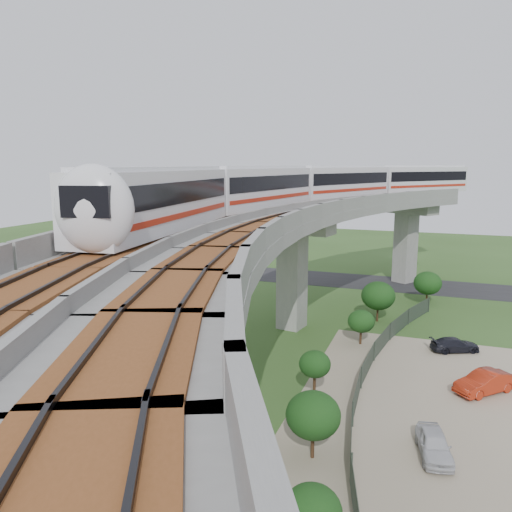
% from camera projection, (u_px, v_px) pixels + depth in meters
% --- Properties ---
extents(ground, '(160.00, 160.00, 0.00)m').
position_uv_depth(ground, '(238.00, 371.00, 34.76)').
color(ground, '#314F1F').
rests_on(ground, ground).
extents(dirt_lot, '(18.00, 26.00, 0.04)m').
position_uv_depth(dirt_lot, '(454.00, 418.00, 28.23)').
color(dirt_lot, gray).
rests_on(dirt_lot, ground).
extents(asphalt_road, '(60.00, 8.00, 0.03)m').
position_uv_depth(asphalt_road, '(327.00, 279.00, 62.51)').
color(asphalt_road, '#232326').
rests_on(asphalt_road, ground).
extents(viaduct, '(19.58, 73.98, 11.40)m').
position_uv_depth(viaduct, '(293.00, 246.00, 31.83)').
color(viaduct, '#99968E').
rests_on(viaduct, ground).
extents(metro_train, '(19.98, 59.24, 3.64)m').
position_uv_depth(metro_train, '(322.00, 185.00, 45.84)').
color(metro_train, silver).
rests_on(metro_train, ground).
extents(fence, '(3.87, 38.73, 1.50)m').
position_uv_depth(fence, '(382.00, 381.00, 31.37)').
color(fence, '#2D382D').
rests_on(fence, ground).
extents(tree_0, '(2.78, 2.78, 3.44)m').
position_uv_depth(tree_0, '(428.00, 283.00, 50.75)').
color(tree_0, '#382314').
rests_on(tree_0, ground).
extents(tree_1, '(3.05, 3.05, 3.72)m').
position_uv_depth(tree_1, '(378.00, 296.00, 45.25)').
color(tree_1, '#382314').
rests_on(tree_1, ground).
extents(tree_2, '(2.13, 2.13, 2.83)m').
position_uv_depth(tree_2, '(361.00, 321.00, 39.48)').
color(tree_2, '#382314').
rests_on(tree_2, ground).
extents(tree_3, '(1.93, 1.93, 3.13)m').
position_uv_depth(tree_3, '(315.00, 364.00, 30.04)').
color(tree_3, '#382314').
rests_on(tree_3, ground).
extents(tree_4, '(2.67, 2.67, 3.41)m').
position_uv_depth(tree_4, '(313.00, 415.00, 24.01)').
color(tree_4, '#382314').
rests_on(tree_4, ground).
extents(tree_5, '(2.12, 2.12, 3.11)m').
position_uv_depth(tree_5, '(312.00, 511.00, 17.46)').
color(tree_5, '#382314').
rests_on(tree_5, ground).
extents(car_white, '(2.11, 3.81, 1.22)m').
position_uv_depth(car_white, '(434.00, 444.00, 24.44)').
color(car_white, silver).
rests_on(car_white, dirt_lot).
extents(car_red, '(3.97, 3.92, 1.36)m').
position_uv_depth(car_red, '(485.00, 382.00, 31.23)').
color(car_red, '#9F230E').
rests_on(car_red, dirt_lot).
extents(car_dark, '(3.95, 2.91, 1.06)m').
position_uv_depth(car_dark, '(455.00, 345.00, 38.16)').
color(car_dark, black).
rests_on(car_dark, dirt_lot).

